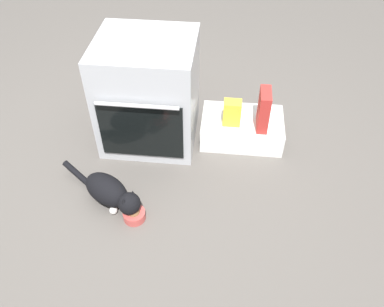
# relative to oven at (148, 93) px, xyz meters

# --- Properties ---
(ground) EXTENTS (8.00, 8.00, 0.00)m
(ground) POSITION_rel_oven_xyz_m (0.08, -0.38, -0.37)
(ground) COLOR #56514C
(oven) EXTENTS (0.64, 0.63, 0.75)m
(oven) POSITION_rel_oven_xyz_m (0.00, 0.00, 0.00)
(oven) COLOR #B7BABF
(oven) RESTS_ON ground
(pantry_cabinet) EXTENTS (0.57, 0.37, 0.17)m
(pantry_cabinet) POSITION_rel_oven_xyz_m (0.65, 0.04, -0.29)
(pantry_cabinet) COLOR white
(pantry_cabinet) RESTS_ON ground
(food_bowl) EXTENTS (0.13, 0.13, 0.08)m
(food_bowl) POSITION_rel_oven_xyz_m (0.03, -0.76, -0.34)
(food_bowl) COLOR #C64C47
(food_bowl) RESTS_ON ground
(cat) EXTENTS (0.58, 0.39, 0.20)m
(cat) POSITION_rel_oven_xyz_m (-0.13, -0.66, -0.27)
(cat) COLOR black
(cat) RESTS_ON ground
(snack_bag) EXTENTS (0.12, 0.09, 0.18)m
(snack_bag) POSITION_rel_oven_xyz_m (0.57, -0.02, -0.11)
(snack_bag) COLOR yellow
(snack_bag) RESTS_ON pantry_cabinet
(cereal_box) EXTENTS (0.07, 0.18, 0.28)m
(cereal_box) POSITION_rel_oven_xyz_m (0.78, -0.03, -0.06)
(cereal_box) COLOR #B72D28
(cereal_box) RESTS_ON pantry_cabinet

